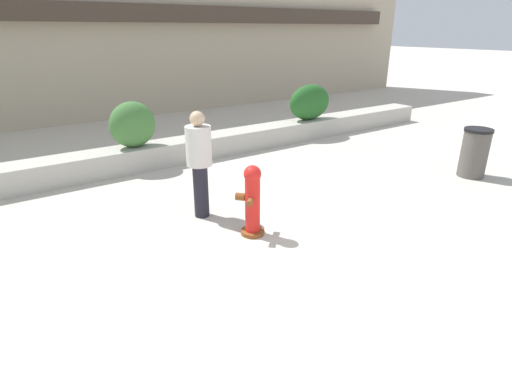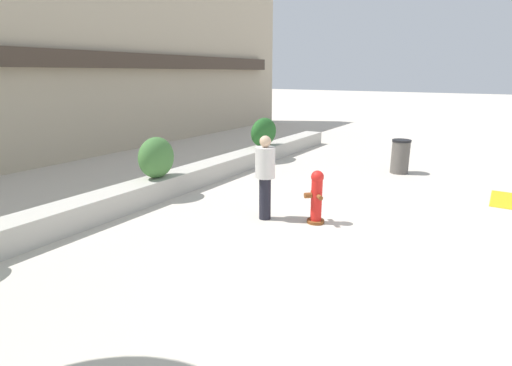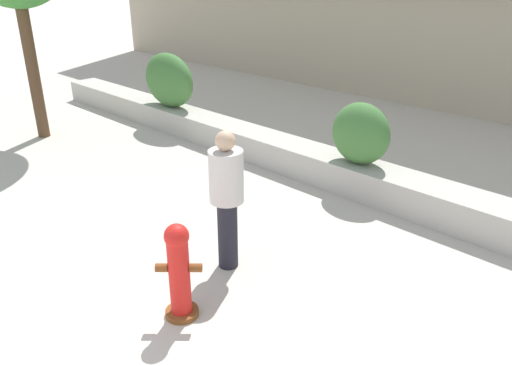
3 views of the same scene
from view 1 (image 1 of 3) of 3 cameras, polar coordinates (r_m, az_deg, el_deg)
name	(u,v)px [view 1 (image 1 of 3)]	position (r m, az deg, el deg)	size (l,w,h in m)	color
ground_plane	(337,319)	(4.55, 11.50, -18.52)	(120.00, 120.00, 0.00)	beige
planter_wall_low	(143,157)	(9.14, -15.90, 3.63)	(18.00, 0.70, 0.50)	#B7B2A8
hedge_bush_1	(133,125)	(8.92, -17.22, 7.98)	(0.97, 0.65, 0.97)	#427538
hedge_bush_2	(310,102)	(11.35, 7.69, 11.36)	(1.34, 0.59, 0.96)	#235B23
fire_hydrant	(252,200)	(5.81, -0.54, -2.43)	(0.50, 0.50, 1.08)	brown
pedestrian	(199,158)	(6.30, -8.11, 3.50)	(0.41, 0.41, 1.73)	black
trash_bin	(474,153)	(9.34, 28.73, 3.82)	(0.55, 0.55, 1.01)	#56514C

